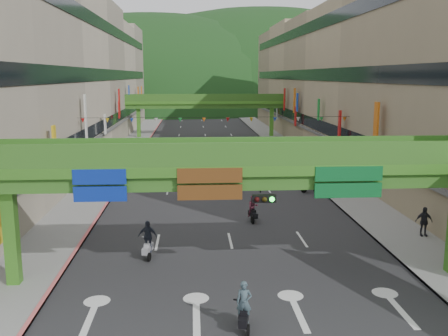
{
  "coord_description": "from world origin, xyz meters",
  "views": [
    {
      "loc": [
        -2.3,
        -17.49,
        10.11
      ],
      "look_at": [
        0.0,
        18.0,
        3.5
      ],
      "focal_mm": 40.0,
      "sensor_mm": 36.0,
      "label": 1
    }
  ],
  "objects_px": {
    "scooter_rider_near": "(244,308)",
    "car_silver": "(184,150)",
    "car_yellow": "(210,142)",
    "scooter_rider_mid": "(253,209)",
    "pedestrian_red": "(353,185)",
    "overpass_near": "(261,181)"
  },
  "relations": [
    {
      "from": "scooter_rider_near",
      "to": "scooter_rider_mid",
      "type": "height_order",
      "value": "scooter_rider_near"
    },
    {
      "from": "overpass_near",
      "to": "pedestrian_red",
      "type": "height_order",
      "value": "overpass_near"
    },
    {
      "from": "overpass_near",
      "to": "pedestrian_red",
      "type": "distance_m",
      "value": 21.95
    },
    {
      "from": "car_silver",
      "to": "car_yellow",
      "type": "distance_m",
      "value": 8.95
    },
    {
      "from": "scooter_rider_near",
      "to": "car_yellow",
      "type": "bearing_deg",
      "value": 89.28
    },
    {
      "from": "overpass_near",
      "to": "scooter_rider_mid",
      "type": "distance_m",
      "value": 11.55
    },
    {
      "from": "scooter_rider_mid",
      "to": "car_silver",
      "type": "height_order",
      "value": "scooter_rider_mid"
    },
    {
      "from": "overpass_near",
      "to": "scooter_rider_near",
      "type": "relative_size",
      "value": 13.6
    },
    {
      "from": "scooter_rider_mid",
      "to": "car_silver",
      "type": "xyz_separation_m",
      "value": [
        -5.2,
        29.75,
        -0.26
      ]
    },
    {
      "from": "scooter_rider_near",
      "to": "car_yellow",
      "type": "relative_size",
      "value": 0.5
    },
    {
      "from": "scooter_rider_near",
      "to": "pedestrian_red",
      "type": "relative_size",
      "value": 1.35
    },
    {
      "from": "scooter_rider_mid",
      "to": "car_yellow",
      "type": "bearing_deg",
      "value": 92.33
    },
    {
      "from": "overpass_near",
      "to": "car_yellow",
      "type": "xyz_separation_m",
      "value": [
        -0.57,
        48.6,
        -4.51
      ]
    },
    {
      "from": "car_silver",
      "to": "pedestrian_red",
      "type": "distance_m",
      "value": 26.45
    },
    {
      "from": "scooter_rider_near",
      "to": "pedestrian_red",
      "type": "xyz_separation_m",
      "value": [
        11.97,
        23.01,
        -0.2
      ]
    },
    {
      "from": "pedestrian_red",
      "to": "scooter_rider_mid",
      "type": "bearing_deg",
      "value": -151.58
    },
    {
      "from": "car_silver",
      "to": "pedestrian_red",
      "type": "relative_size",
      "value": 2.71
    },
    {
      "from": "scooter_rider_near",
      "to": "car_silver",
      "type": "bearing_deg",
      "value": 93.83
    },
    {
      "from": "car_yellow",
      "to": "scooter_rider_mid",
      "type": "bearing_deg",
      "value": -91.87
    },
    {
      "from": "scooter_rider_near",
      "to": "pedestrian_red",
      "type": "bearing_deg",
      "value": 62.52
    },
    {
      "from": "car_yellow",
      "to": "pedestrian_red",
      "type": "height_order",
      "value": "pedestrian_red"
    },
    {
      "from": "car_yellow",
      "to": "overpass_near",
      "type": "bearing_deg",
      "value": -93.53
    }
  ]
}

